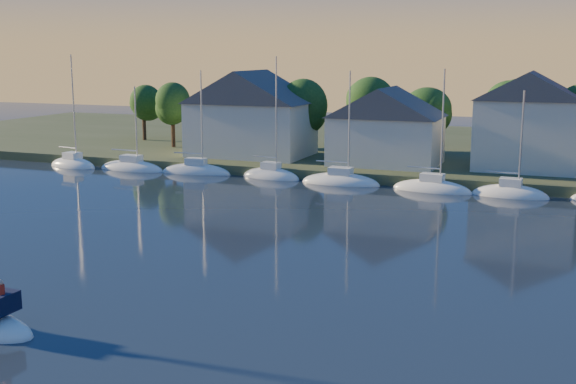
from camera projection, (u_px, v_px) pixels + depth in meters
The scene contains 7 objects.
shoreline_land at pixel (467, 154), 90.80m from camera, with size 160.00×50.00×2.00m, color #354126.
wooden_dock at pixel (433, 185), 69.80m from camera, with size 120.00×3.00×1.00m, color brown.
clubhouse_west at pixel (251, 112), 82.06m from camera, with size 13.65×9.45×9.64m.
clubhouse_centre at pixel (387, 125), 75.54m from camera, with size 11.55×8.40×8.08m.
clubhouse_east at pixel (528, 120), 72.17m from camera, with size 10.50×8.40×9.80m.
tree_line at pixel (473, 104), 77.76m from camera, with size 93.40×5.40×8.90m.
moored_fleet at pixel (385, 187), 68.47m from camera, with size 79.50×2.40×12.05m.
Camera 1 is at (12.04, -17.03, 12.64)m, focal length 45.00 mm.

